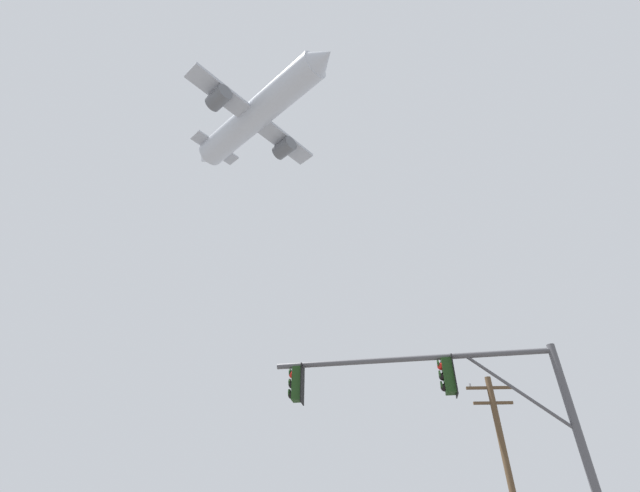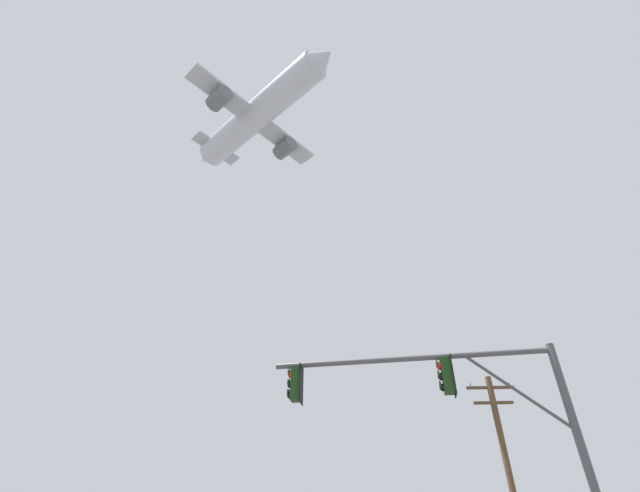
{
  "view_description": "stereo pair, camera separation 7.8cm",
  "coord_description": "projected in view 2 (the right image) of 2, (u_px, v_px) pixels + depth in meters",
  "views": [
    {
      "loc": [
        0.99,
        -3.18,
        1.5
      ],
      "look_at": [
        0.04,
        16.93,
        15.64
      ],
      "focal_mm": 24.9,
      "sensor_mm": 36.0,
      "label": 1
    },
    {
      "loc": [
        1.07,
        -3.18,
        1.5
      ],
      "look_at": [
        0.04,
        16.93,
        15.64
      ],
      "focal_mm": 24.9,
      "sensor_mm": 36.0,
      "label": 2
    }
  ],
  "objects": [
    {
      "name": "signal_pole_near",
      "position": [
        455.0,
        405.0,
        11.07
      ],
      "size": [
        7.35,
        1.1,
        6.03
      ],
      "color": "#4C4C51",
      "rests_on": "ground"
    },
    {
      "name": "utility_pole",
      "position": [
        508.0,
        469.0,
        18.87
      ],
      "size": [
        2.2,
        0.28,
        8.53
      ],
      "color": "brown",
      "rests_on": "ground"
    },
    {
      "name": "airplane",
      "position": [
        258.0,
        114.0,
        52.33
      ],
      "size": [
        19.54,
        17.11,
        6.31
      ],
      "color": "#B7BCC6"
    }
  ]
}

